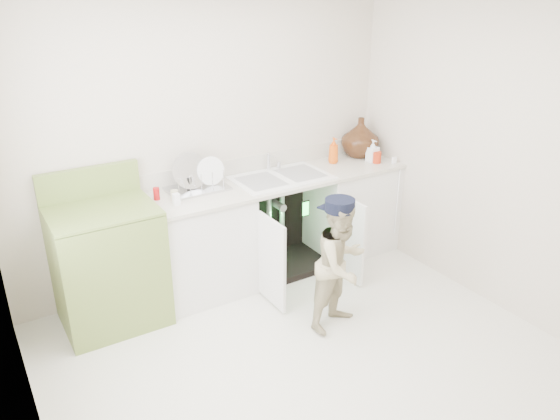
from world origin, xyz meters
name	(u,v)px	position (x,y,z in m)	size (l,w,h in m)	color
ground	(304,355)	(0.00, 0.00, 0.00)	(3.50, 3.50, 0.00)	beige
room_shell	(307,195)	(0.00, 0.00, 1.25)	(6.00, 5.50, 1.26)	beige
counter_run	(285,219)	(0.60, 1.21, 0.49)	(2.44, 1.02, 1.28)	silver
avocado_stove	(108,264)	(-1.03, 1.18, 0.49)	(0.77, 0.65, 1.20)	olive
repair_worker	(341,264)	(0.46, 0.19, 0.53)	(0.60, 0.94, 1.06)	#BAB286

